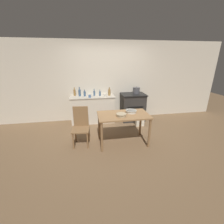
% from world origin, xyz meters
% --- Properties ---
extents(ground_plane, '(14.00, 14.00, 0.00)m').
position_xyz_m(ground_plane, '(0.00, 0.00, 0.00)').
color(ground_plane, brown).
extents(wall_back, '(8.00, 0.07, 2.55)m').
position_xyz_m(wall_back, '(0.00, 1.58, 1.27)').
color(wall_back, beige).
rests_on(wall_back, ground_plane).
extents(counter_cabinet, '(1.40, 0.52, 0.87)m').
position_xyz_m(counter_cabinet, '(-0.51, 1.30, 0.44)').
color(counter_cabinet, beige).
rests_on(counter_cabinet, ground_plane).
extents(stove, '(0.78, 0.63, 0.91)m').
position_xyz_m(stove, '(0.83, 1.25, 0.46)').
color(stove, '#2D2B28').
rests_on(stove, ground_plane).
extents(work_table, '(1.21, 0.70, 0.76)m').
position_xyz_m(work_table, '(0.15, -0.16, 0.65)').
color(work_table, '#997047').
rests_on(work_table, ground_plane).
extents(chair, '(0.44, 0.44, 0.93)m').
position_xyz_m(chair, '(-0.86, -0.01, 0.48)').
color(chair, olive).
rests_on(chair, ground_plane).
extents(flour_sack, '(0.25, 0.18, 0.38)m').
position_xyz_m(flour_sack, '(0.91, 0.74, 0.19)').
color(flour_sack, beige).
rests_on(flour_sack, ground_plane).
extents(stock_pot, '(0.23, 0.23, 0.22)m').
position_xyz_m(stock_pot, '(0.94, 1.31, 1.01)').
color(stock_pot, '#4C4C51').
rests_on(stock_pot, stove).
extents(mixing_bowl_large, '(0.27, 0.27, 0.06)m').
position_xyz_m(mixing_bowl_large, '(0.36, -0.08, 0.79)').
color(mixing_bowl_large, silver).
rests_on(mixing_bowl_large, work_table).
extents(mixing_bowl_small, '(0.24, 0.24, 0.06)m').
position_xyz_m(mixing_bowl_small, '(0.07, -0.28, 0.79)').
color(mixing_bowl_small, tan).
rests_on(mixing_bowl_small, work_table).
extents(bottle_far_left, '(0.08, 0.08, 0.27)m').
position_xyz_m(bottle_far_left, '(0.04, 1.33, 0.97)').
color(bottle_far_left, olive).
rests_on(bottle_far_left, counter_cabinet).
extents(bottle_left, '(0.07, 0.07, 0.20)m').
position_xyz_m(bottle_left, '(-0.75, 1.36, 0.95)').
color(bottle_left, '#3D5675').
rests_on(bottle_left, counter_cabinet).
extents(bottle_mid_left, '(0.07, 0.07, 0.29)m').
position_xyz_m(bottle_mid_left, '(-0.90, 1.39, 0.98)').
color(bottle_mid_left, '#3D5675').
rests_on(bottle_mid_left, counter_cabinet).
extents(bottle_center_left, '(0.07, 0.07, 0.27)m').
position_xyz_m(bottle_center_left, '(-1.06, 1.48, 0.97)').
color(bottle_center_left, olive).
rests_on(bottle_center_left, counter_cabinet).
extents(bottle_center, '(0.06, 0.06, 0.22)m').
position_xyz_m(bottle_center, '(-0.44, 1.38, 0.96)').
color(bottle_center, '#3D5675').
rests_on(bottle_center, counter_cabinet).
extents(bottle_center_right, '(0.06, 0.06, 0.20)m').
position_xyz_m(bottle_center_right, '(-0.26, 1.33, 0.95)').
color(bottle_center_right, '#3D5675').
rests_on(bottle_center_right, counter_cabinet).
extents(cup_mid_right, '(0.09, 0.09, 0.10)m').
position_xyz_m(cup_mid_right, '(-0.12, 1.14, 0.92)').
color(cup_mid_right, silver).
rests_on(cup_mid_right, counter_cabinet).
extents(cup_right, '(0.08, 0.08, 0.09)m').
position_xyz_m(cup_right, '(-0.59, 1.15, 0.91)').
color(cup_right, '#4C6B99').
rests_on(cup_right, counter_cabinet).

